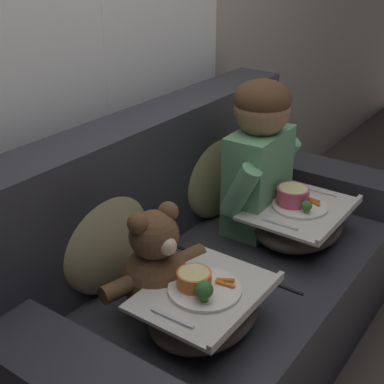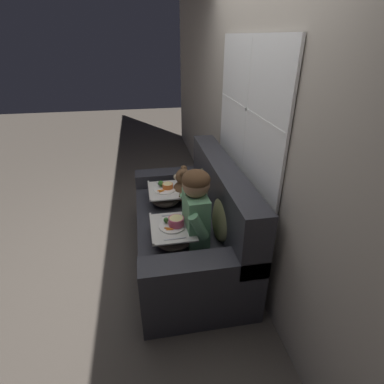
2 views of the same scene
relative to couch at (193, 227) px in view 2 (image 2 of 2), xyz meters
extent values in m
plane|color=#4C443D|center=(0.00, -0.07, -0.34)|extent=(14.00, 14.00, 0.00)
cube|color=#A89E8E|center=(0.00, 0.49, 0.96)|extent=(8.00, 0.05, 2.60)
cube|color=white|center=(0.00, 0.45, 1.11)|extent=(1.48, 0.02, 1.11)
cube|color=black|center=(0.00, 0.46, 1.11)|extent=(1.43, 0.01, 1.06)
cube|color=white|center=(0.00, 0.45, 1.11)|extent=(0.02, 0.02, 1.06)
cube|color=white|center=(0.00, 0.45, 1.11)|extent=(1.43, 0.02, 0.02)
cube|color=#2D2D33|center=(0.00, -0.07, -0.12)|extent=(1.78, 0.91, 0.46)
cube|color=#2D2D33|center=(0.00, 0.28, 0.37)|extent=(1.78, 0.22, 0.52)
cube|color=#2D2D33|center=(-0.78, -0.07, 0.19)|extent=(0.22, 0.91, 0.15)
cube|color=#2D2D33|center=(0.78, -0.07, 0.19)|extent=(0.22, 0.91, 0.15)
cube|color=black|center=(0.00, -0.09, 0.12)|extent=(0.01, 0.65, 0.01)
ellipsoid|color=#898456|center=(0.34, 0.19, 0.32)|extent=(0.43, 0.21, 0.45)
ellipsoid|color=tan|center=(-0.34, 0.19, 0.32)|extent=(0.43, 0.21, 0.44)
cube|color=#66A370|center=(0.34, -0.04, 0.32)|extent=(0.32, 0.18, 0.42)
sphere|color=#936B4C|center=(0.34, -0.04, 0.63)|extent=(0.22, 0.22, 0.22)
ellipsoid|color=#4C331E|center=(0.34, -0.04, 0.67)|extent=(0.22, 0.22, 0.15)
cylinder|color=#66A370|center=(0.16, -0.06, 0.36)|extent=(0.09, 0.17, 0.23)
cylinder|color=#66A370|center=(0.52, -0.05, 0.36)|extent=(0.09, 0.17, 0.23)
sphere|color=brown|center=(-0.34, -0.04, 0.22)|extent=(0.22, 0.22, 0.22)
sphere|color=brown|center=(-0.34, -0.04, 0.39)|extent=(0.16, 0.16, 0.16)
sphere|color=brown|center=(-0.39, -0.02, 0.45)|extent=(0.07, 0.07, 0.07)
sphere|color=brown|center=(-0.28, -0.05, 0.45)|extent=(0.07, 0.07, 0.07)
sphere|color=beige|center=(-0.35, -0.11, 0.38)|extent=(0.06, 0.06, 0.06)
sphere|color=black|center=(-0.36, -0.12, 0.38)|extent=(0.02, 0.02, 0.02)
cylinder|color=brown|center=(-0.47, 0.00, 0.25)|extent=(0.12, 0.08, 0.06)
cylinder|color=brown|center=(-0.20, -0.08, 0.25)|extent=(0.12, 0.08, 0.06)
cylinder|color=brown|center=(-0.41, -0.13, 0.14)|extent=(0.08, 0.11, 0.06)
cylinder|color=brown|center=(-0.32, -0.16, 0.14)|extent=(0.08, 0.11, 0.06)
ellipsoid|color=#473D33|center=(0.34, -0.23, 0.18)|extent=(0.42, 0.34, 0.13)
cube|color=beige|center=(0.34, -0.23, 0.25)|extent=(0.44, 0.35, 0.01)
cube|color=beige|center=(0.34, -0.40, 0.26)|extent=(0.44, 0.02, 0.02)
cylinder|color=white|center=(0.34, -0.23, 0.26)|extent=(0.22, 0.22, 0.01)
cylinder|color=#D64C70|center=(0.33, -0.20, 0.30)|extent=(0.13, 0.13, 0.07)
cylinder|color=#E5D189|center=(0.33, -0.20, 0.33)|extent=(0.11, 0.11, 0.01)
sphere|color=#38702D|center=(0.29, -0.28, 0.30)|extent=(0.04, 0.04, 0.04)
cylinder|color=#7A9E56|center=(0.29, -0.28, 0.28)|extent=(0.02, 0.02, 0.02)
cylinder|color=orange|center=(0.38, -0.27, 0.27)|extent=(0.04, 0.06, 0.01)
cylinder|color=orange|center=(0.40, -0.26, 0.27)|extent=(0.02, 0.06, 0.01)
cube|color=silver|center=(0.16, -0.23, 0.26)|extent=(0.01, 0.14, 0.01)
cube|color=silver|center=(0.51, -0.23, 0.26)|extent=(0.02, 0.17, 0.01)
ellipsoid|color=#473D33|center=(-0.34, -0.23, 0.18)|extent=(0.40, 0.31, 0.13)
cube|color=beige|center=(-0.34, -0.23, 0.25)|extent=(0.42, 0.33, 0.01)
cube|color=beige|center=(-0.34, -0.39, 0.26)|extent=(0.42, 0.02, 0.02)
cylinder|color=white|center=(-0.34, -0.23, 0.26)|extent=(0.23, 0.23, 0.01)
cylinder|color=orange|center=(-0.35, -0.20, 0.29)|extent=(0.11, 0.11, 0.05)
cylinder|color=#E5D189|center=(-0.35, -0.20, 0.31)|extent=(0.09, 0.09, 0.01)
sphere|color=#38702D|center=(-0.39, -0.27, 0.31)|extent=(0.05, 0.05, 0.05)
cylinder|color=#7A9E56|center=(-0.39, -0.27, 0.28)|extent=(0.02, 0.02, 0.02)
cylinder|color=orange|center=(-0.29, -0.28, 0.27)|extent=(0.02, 0.06, 0.01)
cylinder|color=orange|center=(-0.27, -0.27, 0.27)|extent=(0.04, 0.06, 0.01)
cube|color=silver|center=(-0.50, -0.23, 0.26)|extent=(0.02, 0.14, 0.01)
camera|label=1|loc=(-1.44, -0.97, 1.24)|focal=50.00mm
camera|label=2|loc=(2.37, -0.43, 1.64)|focal=28.00mm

